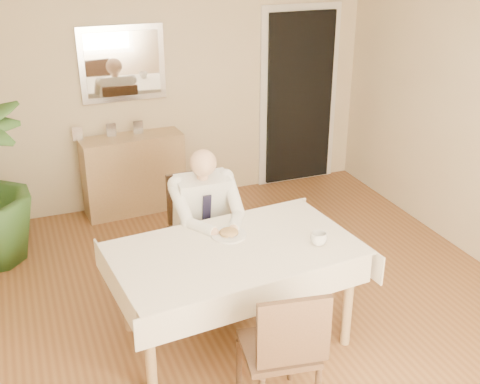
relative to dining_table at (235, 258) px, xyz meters
name	(u,v)px	position (x,y,z in m)	size (l,w,h in m)	color
room	(258,165)	(0.22, 0.12, 0.63)	(5.00, 5.02, 2.60)	brown
doorway	(299,99)	(1.77, 2.58, 0.33)	(0.96, 0.07, 2.10)	silver
mirror	(122,64)	(-0.22, 2.59, 0.88)	(0.86, 0.04, 0.76)	silver
dining_table	(235,258)	(0.00, 0.00, 0.00)	(1.81, 1.17, 0.75)	tan
chair_far	(198,222)	(0.00, 0.89, -0.13)	(0.47, 0.47, 0.95)	#432C1D
chair_near	(284,347)	(-0.01, -0.84, -0.15)	(0.50, 0.50, 0.92)	#432C1D
seated_man	(208,220)	(0.00, 0.59, 0.02)	(0.48, 0.72, 1.24)	white
plate	(229,235)	(0.02, 0.18, 0.09)	(0.26, 0.26, 0.02)	white
food	(229,232)	(0.02, 0.18, 0.11)	(0.14, 0.14, 0.06)	brown
knife	(237,236)	(0.06, 0.12, 0.11)	(0.01, 0.01, 0.13)	silver
fork	(226,238)	(-0.02, 0.12, 0.11)	(0.01, 0.01, 0.13)	silver
coffee_mug	(319,239)	(0.56, -0.17, 0.13)	(0.12, 0.12, 0.09)	white
sideboard	(134,174)	(-0.22, 2.44, -0.25)	(1.04, 0.35, 0.83)	tan
photo_frame_left	(78,134)	(-0.74, 2.50, 0.24)	(0.10, 0.02, 0.14)	silver
photo_frame_center	(111,130)	(-0.40, 2.51, 0.24)	(0.10, 0.02, 0.14)	silver
photo_frame_right	(138,127)	(-0.13, 2.49, 0.24)	(0.10, 0.02, 0.14)	silver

